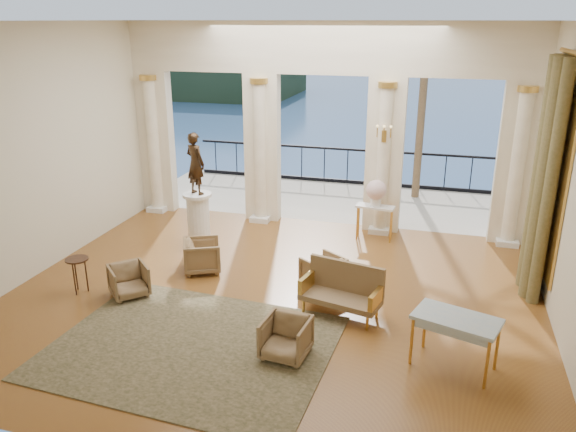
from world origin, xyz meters
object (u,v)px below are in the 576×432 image
(armchair_b, at_px, (286,336))
(armchair_d, at_px, (202,254))
(settee, at_px, (343,289))
(side_table, at_px, (77,263))
(armchair_a, at_px, (129,279))
(game_table, at_px, (456,322))
(pedestal, at_px, (199,221))
(console_table, at_px, (375,212))
(statue, at_px, (195,163))
(armchair_c, at_px, (323,271))

(armchair_b, distance_m, armchair_d, 3.28)
(armchair_b, bearing_deg, settee, 75.47)
(side_table, bearing_deg, armchair_d, 39.34)
(armchair_a, relative_size, armchair_b, 0.96)
(armchair_a, xyz_separation_m, armchair_b, (3.10, -1.05, 0.01))
(game_table, bearing_deg, armchair_d, 174.69)
(pedestal, bearing_deg, console_table, 21.87)
(armchair_b, height_order, side_table, armchair_b)
(pedestal, bearing_deg, statue, 45.00)
(armchair_a, xyz_separation_m, armchair_d, (0.80, 1.28, 0.03))
(settee, bearing_deg, armchair_c, 134.29)
(armchair_b, distance_m, armchair_c, 2.26)
(armchair_a, distance_m, armchair_d, 1.51)
(armchair_a, xyz_separation_m, pedestal, (0.23, 2.39, 0.25))
(armchair_b, height_order, game_table, game_table)
(settee, bearing_deg, console_table, 101.57)
(settee, distance_m, game_table, 2.05)
(armchair_b, bearing_deg, armchair_d, 140.45)
(armchair_a, relative_size, settee, 0.45)
(armchair_d, bearing_deg, settee, -132.72)
(armchair_a, distance_m, statue, 2.82)
(console_table, bearing_deg, armchair_d, -133.47)
(armchair_d, distance_m, pedestal, 1.26)
(side_table, bearing_deg, settee, 6.43)
(pedestal, relative_size, console_table, 1.40)
(armchair_c, relative_size, statue, 0.51)
(armchair_b, relative_size, console_table, 0.78)
(game_table, bearing_deg, armchair_c, 157.72)
(armchair_c, xyz_separation_m, settee, (0.50, -0.81, 0.10))
(console_table, bearing_deg, side_table, -133.97)
(armchair_c, relative_size, armchair_d, 0.95)
(armchair_a, relative_size, game_table, 0.50)
(armchair_c, xyz_separation_m, pedestal, (-2.91, 1.19, 0.23))
(armchair_c, bearing_deg, armchair_d, -57.66)
(armchair_c, height_order, statue, statue)
(armchair_b, xyz_separation_m, pedestal, (-2.87, 3.44, 0.24))
(armchair_a, distance_m, side_table, 0.94)
(armchair_a, bearing_deg, armchair_d, 12.63)
(armchair_c, bearing_deg, console_table, -158.22)
(armchair_d, bearing_deg, side_table, 103.90)
(statue, bearing_deg, armchair_b, 153.66)
(side_table, bearing_deg, pedestal, 65.54)
(armchair_b, distance_m, console_table, 4.89)
(game_table, height_order, statue, statue)
(console_table, bearing_deg, armchair_a, -128.58)
(pedestal, height_order, console_table, pedestal)
(armchair_b, height_order, settee, settee)
(game_table, bearing_deg, console_table, 128.24)
(armchair_d, bearing_deg, armchair_b, -160.76)
(armchair_a, bearing_deg, pedestal, 38.95)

